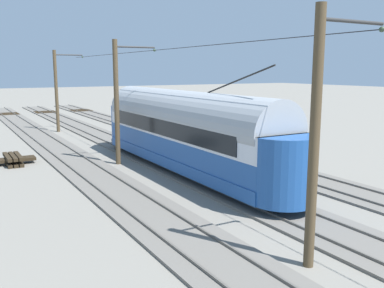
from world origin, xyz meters
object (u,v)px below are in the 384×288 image
(switch_stand, at_px, (144,118))
(spare_tie_stack, at_px, (13,160))
(vintage_streetcar, at_px, (185,130))
(catenary_pole_mid_far, at_px, (316,135))
(catenary_pole_foreground, at_px, (57,90))
(catenary_pole_mid_near, at_px, (118,100))

(switch_stand, relative_size, spare_tie_stack, 0.51)
(vintage_streetcar, xyz_separation_m, switch_stand, (-5.83, -18.59, -1.56))
(vintage_streetcar, bearing_deg, switch_stand, -107.41)
(catenary_pole_mid_far, distance_m, switch_stand, 31.19)
(catenary_pole_foreground, bearing_deg, spare_tie_stack, 66.02)
(catenary_pole_foreground, relative_size, switch_stand, 5.69)
(catenary_pole_foreground, height_order, spare_tie_stack, catenary_pole_foreground)
(catenary_pole_foreground, relative_size, catenary_pole_mid_near, 1.00)
(spare_tie_stack, bearing_deg, catenary_pole_mid_near, 151.01)
(vintage_streetcar, xyz_separation_m, catenary_pole_foreground, (2.33, -18.52, 1.40))
(spare_tie_stack, bearing_deg, vintage_streetcar, 139.57)
(switch_stand, height_order, spare_tie_stack, switch_stand)
(catenary_pole_mid_far, bearing_deg, catenary_pole_foreground, -90.00)
(catenary_pole_mid_near, bearing_deg, vintage_streetcar, 123.13)
(catenary_pole_mid_near, xyz_separation_m, spare_tie_stack, (5.33, -2.95, -3.39))
(catenary_pole_foreground, distance_m, switch_stand, 8.68)
(catenary_pole_foreground, xyz_separation_m, spare_tie_stack, (5.33, 11.99, -3.39))
(vintage_streetcar, bearing_deg, catenary_pole_foreground, -82.82)
(catenary_pole_mid_near, bearing_deg, catenary_pole_mid_far, 90.00)
(switch_stand, bearing_deg, catenary_pole_foreground, 0.50)
(vintage_streetcar, relative_size, catenary_pole_foreground, 2.52)
(catenary_pole_mid_near, height_order, switch_stand, catenary_pole_mid_near)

